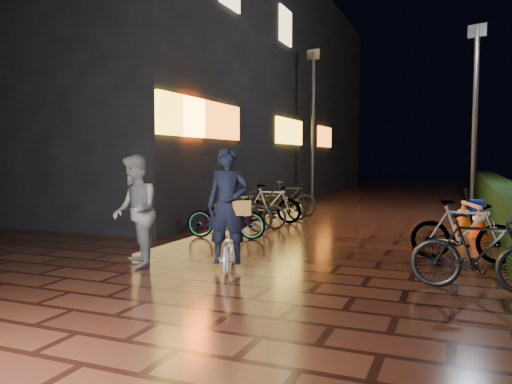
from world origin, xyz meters
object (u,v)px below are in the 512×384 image
at_px(cyclist, 229,225).
at_px(traffic_barrier, 471,218).
at_px(cart_assembly, 474,207).
at_px(bystander_person, 135,211).

relative_size(cyclist, traffic_barrier, 1.11).
bearing_deg(cart_assembly, cyclist, -118.53).
xyz_separation_m(bystander_person, cyclist, (1.43, 0.32, -0.18)).
distance_m(bystander_person, traffic_barrier, 7.49).
bearing_deg(traffic_barrier, cart_assembly, 84.84).
bearing_deg(bystander_person, cart_assembly, 101.85).
relative_size(bystander_person, traffic_barrier, 1.05).
relative_size(bystander_person, cyclist, 0.94).
relative_size(traffic_barrier, cart_assembly, 1.74).
xyz_separation_m(cyclist, cart_assembly, (3.51, 6.46, -0.20)).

